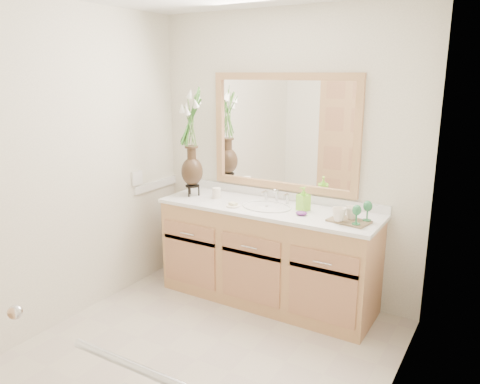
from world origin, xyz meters
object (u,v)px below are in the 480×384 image
Objects in this scene: tray at (349,221)px; soap_bottle at (303,200)px; tumbler at (216,193)px; flower_vase at (191,125)px.

soap_bottle is at bearing 174.62° from tray.
tumbler is at bearing -153.78° from soap_bottle.
flower_vase is 0.62m from tumbler.
soap_bottle is 0.43m from tray.
soap_bottle is 0.60× the size of tray.
tumbler reaches higher than tray.
tray is at bearing -0.99° from flower_vase.
tumbler is at bearing -173.08° from tray.
flower_vase is 9.81× the size of tumbler.
flower_vase is at bearing -171.40° from tray.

